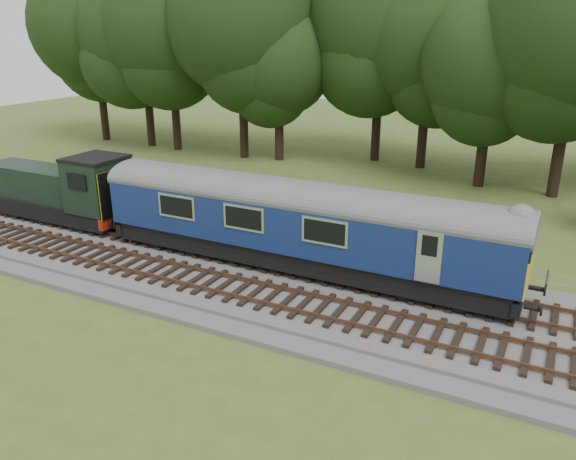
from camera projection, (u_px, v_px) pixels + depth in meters
The scene contains 9 objects.
ground at pixel (275, 286), 23.21m from camera, with size 120.00×120.00×0.00m, color #425E22.
ballast at pixel (275, 282), 23.15m from camera, with size 70.00×7.00×0.35m, color #4C4C4F.
track_north at pixel (290, 265), 24.24m from camera, with size 67.20×2.40×0.21m.
track_south at pixel (255, 292), 21.73m from camera, with size 67.20×2.40×0.21m.
fence at pixel (319, 250), 26.97m from camera, with size 64.00×0.12×1.00m, color #6B6054, non-canonical shape.
tree_line at pixel (416, 172), 41.62m from camera, with size 70.00×8.00×18.00m, color black, non-canonical shape.
dmu_railcar at pixel (299, 218), 23.33m from camera, with size 18.05×2.86×3.88m.
shunter_loco at pixel (61, 191), 29.51m from camera, with size 8.91×2.60×3.38m.
worker at pixel (132, 227), 26.59m from camera, with size 0.60×0.39×1.65m, color #DF440B.
Camera 1 is at (10.06, -18.48, 10.08)m, focal length 35.00 mm.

